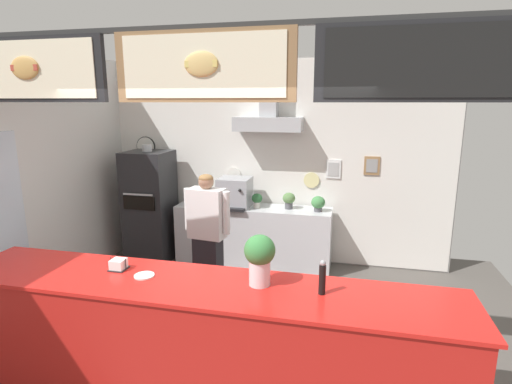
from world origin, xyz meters
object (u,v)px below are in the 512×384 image
potted_rosemary (318,203)px  pepper_grinder (322,277)px  potted_basil (201,195)px  potted_oregano (289,200)px  pizza_oven (150,206)px  napkin_holder (119,265)px  condiment_plate (144,276)px  shop_worker (208,239)px  potted_sage (257,199)px  basil_vase (260,258)px  espresso_machine (235,193)px

potted_rosemary → pepper_grinder: size_ratio=0.83×
potted_basil → potted_oregano: potted_basil is taller
pizza_oven → napkin_holder: (1.08, -2.61, 0.22)m
napkin_holder → condiment_plate: bearing=-15.7°
shop_worker → pepper_grinder: size_ratio=6.15×
potted_oregano → potted_sage: 0.46m
potted_oregano → potted_sage: (-0.45, -0.07, -0.01)m
potted_basil → pepper_grinder: size_ratio=0.90×
potted_sage → basil_vase: 2.77m
shop_worker → potted_basil: (-0.59, 1.37, 0.17)m
potted_oregano → basil_vase: size_ratio=0.59×
espresso_machine → potted_rosemary: 1.21m
basil_vase → pepper_grinder: bearing=-6.0°
potted_oregano → shop_worker: bearing=-117.6°
potted_sage → potted_rosemary: bearing=0.5°
potted_rosemary → napkin_holder: bearing=-118.2°
potted_oregano → basil_vase: bearing=-86.1°
potted_basil → shop_worker: bearing=-66.8°
espresso_machine → napkin_holder: 2.70m
shop_worker → napkin_holder: 1.40m
potted_sage → basil_vase: bearing=-76.6°
potted_rosemary → pepper_grinder: pepper_grinder is taller
pizza_oven → potted_sage: bearing=2.4°
napkin_holder → pizza_oven: bearing=112.4°
pepper_grinder → napkin_holder: (-1.69, 0.06, -0.09)m
potted_sage → pizza_oven: bearing=-177.6°
potted_basil → potted_oregano: 1.32m
pizza_oven → pepper_grinder: size_ratio=6.79×
pizza_oven → potted_oregano: size_ratio=7.58×
espresso_machine → pepper_grinder: 3.11m
pepper_grinder → shop_worker: bearing=134.6°
espresso_machine → potted_oregano: espresso_machine is taller
shop_worker → potted_rosemary: shop_worker is taller
potted_oregano → basil_vase: 2.77m
potted_basil → condiment_plate: size_ratio=1.46×
shop_worker → potted_basil: shop_worker is taller
potted_basil → basil_vase: 3.13m
condiment_plate → pepper_grinder: pepper_grinder is taller
potted_rosemary → potted_oregano: potted_oregano is taller
potted_rosemary → potted_sage: bearing=-179.5°
pepper_grinder → napkin_holder: size_ratio=1.85×
pizza_oven → potted_sage: size_ratio=8.34×
pizza_oven → condiment_plate: size_ratio=10.96×
potted_sage → condiment_plate: 2.77m
shop_worker → potted_sage: bearing=-94.0°
potted_oregano → napkin_holder: potted_oregano is taller
pizza_oven → pepper_grinder: (2.77, -2.67, 0.31)m
napkin_holder → shop_worker: bearing=77.6°
pizza_oven → potted_basil: bearing=8.1°
potted_sage → pepper_grinder: (1.12, -2.74, 0.13)m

